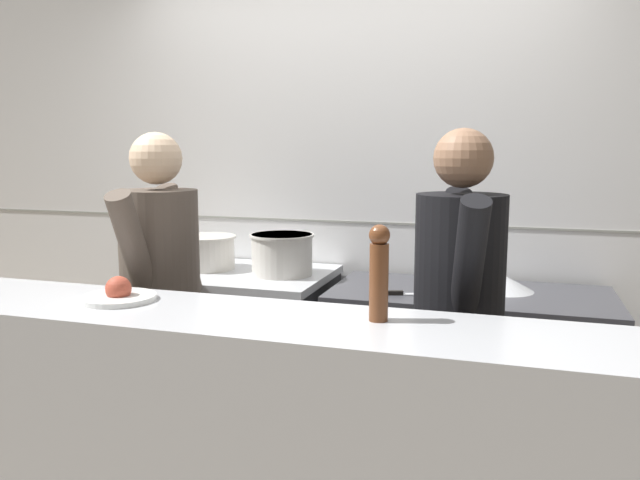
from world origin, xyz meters
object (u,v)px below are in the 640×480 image
object	(u,v)px
oven_range	(239,354)
stock_pot	(207,251)
plated_dish_main	(119,295)
chef_head_cook	(161,304)
pepper_mill	(379,271)
sauce_pot	(282,253)
chefs_knife	(409,294)
mixing_bowl_steel	(504,283)
chef_sous	(458,324)

from	to	relation	value
oven_range	stock_pot	size ratio (longest dim) A/B	3.05
plated_dish_main	chef_head_cook	xyz separation A→B (m)	(-0.15, 0.50, -0.16)
plated_dish_main	pepper_mill	world-z (taller)	pepper_mill
oven_range	plated_dish_main	xyz separation A→B (m)	(0.13, -1.21, 0.61)
pepper_mill	sauce_pot	bearing A→B (deg)	122.69
oven_range	plated_dish_main	bearing A→B (deg)	-83.72
oven_range	chef_head_cook	world-z (taller)	chef_head_cook
chefs_knife	mixing_bowl_steel	bearing A→B (deg)	28.52
sauce_pot	chef_head_cook	size ratio (longest dim) A/B	0.20
pepper_mill	stock_pot	bearing A→B (deg)	134.91
chef_sous	plated_dish_main	bearing A→B (deg)	-165.67
oven_range	chef_sous	distance (m)	1.44
sauce_pot	chef_sous	bearing A→B (deg)	-34.58
stock_pot	sauce_pot	size ratio (longest dim) A/B	0.96
sauce_pot	mixing_bowl_steel	size ratio (longest dim) A/B	1.19
mixing_bowl_steel	chef_sous	size ratio (longest dim) A/B	0.17
oven_range	pepper_mill	bearing A→B (deg)	-49.37
mixing_bowl_steel	chefs_knife	xyz separation A→B (m)	(-0.41, -0.22, -0.03)
oven_range	stock_pot	xyz separation A→B (m)	(-0.19, 0.02, 0.55)
pepper_mill	chef_head_cook	bearing A→B (deg)	155.06
pepper_mill	chef_head_cook	distance (m)	1.18
pepper_mill	chef_head_cook	size ratio (longest dim) A/B	0.18
sauce_pot	chefs_knife	world-z (taller)	sauce_pot
pepper_mill	chef_head_cook	world-z (taller)	chef_head_cook
stock_pot	plated_dish_main	size ratio (longest dim) A/B	1.28
chefs_knife	plated_dish_main	xyz separation A→B (m)	(-0.81, -1.05, 0.17)
plated_dish_main	chef_sous	size ratio (longest dim) A/B	0.15
plated_dish_main	chef_head_cook	bearing A→B (deg)	107.06
stock_pot	mixing_bowl_steel	size ratio (longest dim) A/B	1.14
sauce_pot	chef_sous	xyz separation A→B (m)	(0.95, -0.65, -0.12)
chefs_knife	stock_pot	bearing A→B (deg)	171.01
mixing_bowl_steel	chefs_knife	world-z (taller)	mixing_bowl_steel
chef_head_cook	chef_sous	world-z (taller)	chef_sous
stock_pot	chef_sous	xyz separation A→B (m)	(1.39, -0.68, -0.10)
mixing_bowl_steel	chef_head_cook	bearing A→B (deg)	-150.67
stock_pot	mixing_bowl_steel	bearing A→B (deg)	1.72
mixing_bowl_steel	plated_dish_main	xyz separation A→B (m)	(-1.22, -1.28, 0.14)
mixing_bowl_steel	pepper_mill	distance (m)	1.33
sauce_pot	pepper_mill	bearing A→B (deg)	-57.31
mixing_bowl_steel	sauce_pot	bearing A→B (deg)	-176.38
stock_pot	chef_head_cook	size ratio (longest dim) A/B	0.20
sauce_pot	chef_sous	distance (m)	1.16
chef_head_cook	sauce_pot	bearing A→B (deg)	63.69
stock_pot	plated_dish_main	bearing A→B (deg)	-75.37
pepper_mill	oven_range	bearing A→B (deg)	130.63
chefs_knife	chef_head_cook	world-z (taller)	chef_head_cook
mixing_bowl_steel	plated_dish_main	distance (m)	1.77
oven_range	plated_dish_main	distance (m)	1.36
chef_sous	sauce_pot	bearing A→B (deg)	132.52
stock_pot	chefs_knife	distance (m)	1.15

